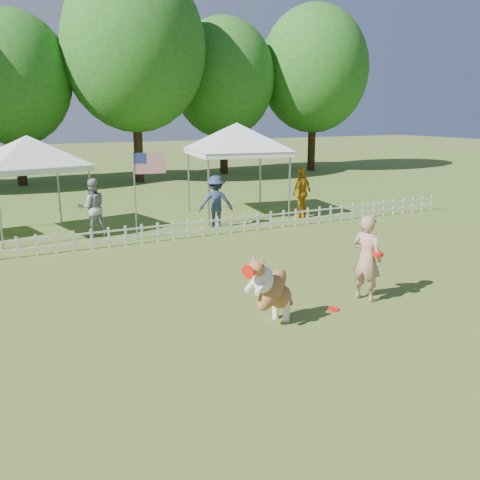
{
  "coord_description": "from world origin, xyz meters",
  "views": [
    {
      "loc": [
        -5.86,
        -8.22,
        3.89
      ],
      "look_at": [
        -0.53,
        2.0,
        1.1
      ],
      "focal_mm": 40.0,
      "sensor_mm": 36.0,
      "label": 1
    }
  ],
  "objects_px": {
    "dog": "(273,289)",
    "flag_pole": "(135,196)",
    "frisbee_on_turf": "(333,309)",
    "spectator_c": "(302,192)",
    "handler": "(367,258)",
    "spectator_a": "(92,208)",
    "canopy_tent_left": "(31,187)",
    "spectator_b": "(216,202)",
    "canopy_tent_right": "(237,171)"
  },
  "relations": [
    {
      "from": "canopy_tent_left",
      "to": "spectator_c",
      "type": "distance_m",
      "value": 9.38
    },
    {
      "from": "handler",
      "to": "spectator_c",
      "type": "relative_size",
      "value": 0.96
    },
    {
      "from": "canopy_tent_right",
      "to": "spectator_c",
      "type": "relative_size",
      "value": 1.8
    },
    {
      "from": "frisbee_on_turf",
      "to": "spectator_a",
      "type": "bearing_deg",
      "value": 107.75
    },
    {
      "from": "spectator_c",
      "to": "handler",
      "type": "bearing_deg",
      "value": 40.92
    },
    {
      "from": "frisbee_on_turf",
      "to": "spectator_b",
      "type": "relative_size",
      "value": 0.14
    },
    {
      "from": "handler",
      "to": "frisbee_on_turf",
      "type": "bearing_deg",
      "value": 80.3
    },
    {
      "from": "dog",
      "to": "spectator_c",
      "type": "distance_m",
      "value": 10.47
    },
    {
      "from": "frisbee_on_turf",
      "to": "canopy_tent_left",
      "type": "xyz_separation_m",
      "value": [
        -4.41,
        9.96,
        1.53
      ]
    },
    {
      "from": "spectator_b",
      "to": "frisbee_on_turf",
      "type": "bearing_deg",
      "value": 100.35
    },
    {
      "from": "handler",
      "to": "spectator_b",
      "type": "xyz_separation_m",
      "value": [
        0.24,
        7.93,
        -0.02
      ]
    },
    {
      "from": "handler",
      "to": "flag_pole",
      "type": "distance_m",
      "value": 8.04
    },
    {
      "from": "spectator_a",
      "to": "spectator_c",
      "type": "distance_m",
      "value": 7.61
    },
    {
      "from": "dog",
      "to": "frisbee_on_turf",
      "type": "distance_m",
      "value": 1.63
    },
    {
      "from": "canopy_tent_right",
      "to": "spectator_b",
      "type": "xyz_separation_m",
      "value": [
        -1.67,
        -1.71,
        -0.8
      ]
    },
    {
      "from": "dog",
      "to": "canopy_tent_left",
      "type": "bearing_deg",
      "value": 81.41
    },
    {
      "from": "canopy_tent_right",
      "to": "spectator_c",
      "type": "height_order",
      "value": "canopy_tent_right"
    },
    {
      "from": "dog",
      "to": "spectator_b",
      "type": "bearing_deg",
      "value": 47.05
    },
    {
      "from": "frisbee_on_turf",
      "to": "spectator_c",
      "type": "xyz_separation_m",
      "value": [
        4.79,
        8.29,
        0.93
      ]
    },
    {
      "from": "canopy_tent_right",
      "to": "flag_pole",
      "type": "xyz_separation_m",
      "value": [
        -4.56,
        -2.05,
        -0.34
      ]
    },
    {
      "from": "flag_pole",
      "to": "canopy_tent_left",
      "type": "bearing_deg",
      "value": 148.89
    },
    {
      "from": "canopy_tent_left",
      "to": "spectator_b",
      "type": "height_order",
      "value": "canopy_tent_left"
    },
    {
      "from": "canopy_tent_left",
      "to": "spectator_c",
      "type": "relative_size",
      "value": 1.63
    },
    {
      "from": "dog",
      "to": "flag_pole",
      "type": "relative_size",
      "value": 0.51
    },
    {
      "from": "dog",
      "to": "flag_pole",
      "type": "bearing_deg",
      "value": 66.68
    },
    {
      "from": "spectator_b",
      "to": "spectator_c",
      "type": "xyz_separation_m",
      "value": [
        3.61,
        0.19,
        0.05
      ]
    },
    {
      "from": "dog",
      "to": "flag_pole",
      "type": "height_order",
      "value": "flag_pole"
    },
    {
      "from": "canopy_tent_left",
      "to": "spectator_a",
      "type": "height_order",
      "value": "canopy_tent_left"
    },
    {
      "from": "dog",
      "to": "spectator_a",
      "type": "bearing_deg",
      "value": 73.63
    },
    {
      "from": "flag_pole",
      "to": "spectator_b",
      "type": "distance_m",
      "value": 2.94
    },
    {
      "from": "flag_pole",
      "to": "canopy_tent_right",
      "type": "bearing_deg",
      "value": 32.09
    },
    {
      "from": "dog",
      "to": "canopy_tent_right",
      "type": "bearing_deg",
      "value": 41.42
    },
    {
      "from": "canopy_tent_right",
      "to": "dog",
      "type": "bearing_deg",
      "value": -104.58
    },
    {
      "from": "frisbee_on_turf",
      "to": "canopy_tent_left",
      "type": "bearing_deg",
      "value": 113.91
    },
    {
      "from": "canopy_tent_left",
      "to": "canopy_tent_right",
      "type": "bearing_deg",
      "value": -12.48
    },
    {
      "from": "flag_pole",
      "to": "spectator_c",
      "type": "distance_m",
      "value": 6.52
    },
    {
      "from": "frisbee_on_turf",
      "to": "flag_pole",
      "type": "distance_m",
      "value": 8.05
    },
    {
      "from": "dog",
      "to": "flag_pole",
      "type": "distance_m",
      "value": 7.87
    },
    {
      "from": "frisbee_on_turf",
      "to": "canopy_tent_right",
      "type": "distance_m",
      "value": 10.35
    },
    {
      "from": "canopy_tent_left",
      "to": "spectator_b",
      "type": "distance_m",
      "value": 5.94
    },
    {
      "from": "frisbee_on_turf",
      "to": "spectator_a",
      "type": "height_order",
      "value": "spectator_a"
    },
    {
      "from": "dog",
      "to": "flag_pole",
      "type": "xyz_separation_m",
      "value": [
        -0.22,
        7.84,
        0.66
      ]
    },
    {
      "from": "dog",
      "to": "spectator_c",
      "type": "xyz_separation_m",
      "value": [
        6.27,
        8.38,
        0.25
      ]
    },
    {
      "from": "dog",
      "to": "frisbee_on_turf",
      "type": "bearing_deg",
      "value": -21.58
    },
    {
      "from": "spectator_a",
      "to": "canopy_tent_right",
      "type": "bearing_deg",
      "value": -170.46
    },
    {
      "from": "handler",
      "to": "spectator_b",
      "type": "bearing_deg",
      "value": -21.73
    },
    {
      "from": "spectator_b",
      "to": "canopy_tent_right",
      "type": "bearing_deg",
      "value": -115.69
    },
    {
      "from": "frisbee_on_turf",
      "to": "spectator_c",
      "type": "relative_size",
      "value": 0.13
    },
    {
      "from": "spectator_b",
      "to": "flag_pole",
      "type": "bearing_deg",
      "value": 25.48
    },
    {
      "from": "canopy_tent_right",
      "to": "spectator_a",
      "type": "height_order",
      "value": "canopy_tent_right"
    }
  ]
}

